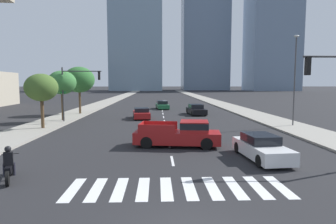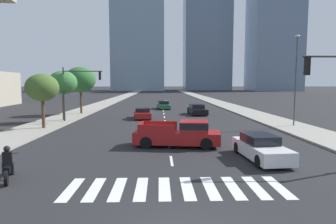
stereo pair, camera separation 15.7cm
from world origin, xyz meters
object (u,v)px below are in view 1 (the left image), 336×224
object	(u,v)px
street_tree_third	(79,80)
pickup_truck	(181,134)
motorcycle_lead	(9,167)
sedan_red_2	(141,114)
sedan_green_1	(162,105)
traffic_signal_far	(77,84)
sedan_black_3	(196,110)
street_tree_second	(62,83)
street_tree_nearest	(41,88)
sedan_white_0	(261,148)
street_lamp_east	(295,74)

from	to	relation	value
street_tree_third	pickup_truck	bearing A→B (deg)	-59.42
motorcycle_lead	sedan_red_2	size ratio (longest dim) A/B	0.46
pickup_truck	sedan_green_1	xyz separation A→B (m)	(-0.72, 27.86, -0.21)
traffic_signal_far	sedan_red_2	bearing A→B (deg)	26.55
sedan_black_3	street_tree_second	distance (m)	16.87
pickup_truck	sedan_green_1	size ratio (longest dim) A/B	1.19
pickup_truck	sedan_red_2	distance (m)	15.41
street_tree_nearest	street_tree_third	distance (m)	12.50
pickup_truck	sedan_white_0	distance (m)	5.23
motorcycle_lead	street_tree_third	xyz separation A→B (m)	(-3.89, 26.11, 3.98)
sedan_red_2	street_lamp_east	size ratio (longest dim) A/B	0.52
sedan_red_2	sedan_black_3	bearing A→B (deg)	-65.24
street_tree_third	sedan_black_3	bearing A→B (deg)	-2.44
pickup_truck	street_tree_third	size ratio (longest dim) A/B	0.94
sedan_green_1	sedan_black_3	size ratio (longest dim) A/B	0.99
sedan_black_3	street_tree_nearest	size ratio (longest dim) A/B	1.02
sedan_red_2	street_tree_third	xyz separation A→B (m)	(-8.31, 4.75, 3.98)
pickup_truck	street_tree_nearest	xyz separation A→B (m)	(-11.69, 7.31, 2.89)
sedan_white_0	street_tree_nearest	xyz separation A→B (m)	(-15.74, 10.62, 3.09)
motorcycle_lead	traffic_signal_far	distance (m)	18.59
street_lamp_east	street_tree_third	xyz separation A→B (m)	(-22.93, 11.69, -0.37)
motorcycle_lead	street_tree_nearest	world-z (taller)	street_tree_nearest
pickup_truck	traffic_signal_far	bearing A→B (deg)	137.15
sedan_black_3	street_tree_third	xyz separation A→B (m)	(-15.26, 0.65, 3.94)
sedan_green_1	street_tree_nearest	size ratio (longest dim) A/B	1.01
pickup_truck	sedan_black_3	distance (m)	19.47
street_tree_nearest	sedan_black_3	bearing A→B (deg)	37.78
sedan_black_3	street_tree_second	xyz separation A→B (m)	(-15.26, -6.27, 3.53)
pickup_truck	street_tree_third	xyz separation A→B (m)	(-11.69, 19.78, 3.75)
sedan_white_0	sedan_green_1	bearing A→B (deg)	-175.79
sedan_white_0	traffic_signal_far	size ratio (longest dim) A/B	0.82
sedan_white_0	sedan_black_3	world-z (taller)	sedan_black_3
sedan_black_3	traffic_signal_far	xyz separation A→B (m)	(-13.35, -7.30, 3.35)
street_tree_nearest	street_tree_second	size ratio (longest dim) A/B	0.90
pickup_truck	sedan_green_1	distance (m)	27.87
street_lamp_east	sedan_black_3	bearing A→B (deg)	124.82
street_tree_second	street_tree_third	size ratio (longest dim) A/B	0.87
sedan_red_2	street_tree_third	size ratio (longest dim) A/B	0.72
sedan_red_2	street_lamp_east	distance (m)	16.76
sedan_black_3	pickup_truck	bearing A→B (deg)	-15.53
sedan_white_0	street_tree_third	xyz separation A→B (m)	(-15.74, 23.09, 3.95)
street_tree_nearest	street_tree_third	world-z (taller)	street_tree_third
sedan_red_2	sedan_black_3	distance (m)	8.07
street_tree_second	street_tree_third	world-z (taller)	street_tree_third
street_lamp_east	sedan_red_2	bearing A→B (deg)	154.62
sedan_black_3	street_tree_nearest	distance (m)	19.55
traffic_signal_far	street_tree_second	xyz separation A→B (m)	(-1.91, 1.02, 0.18)
street_tree_second	street_tree_third	xyz separation A→B (m)	(0.00, 6.92, 0.41)
pickup_truck	sedan_white_0	xyz separation A→B (m)	(4.05, -3.31, -0.20)
traffic_signal_far	street_tree_second	distance (m)	2.18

